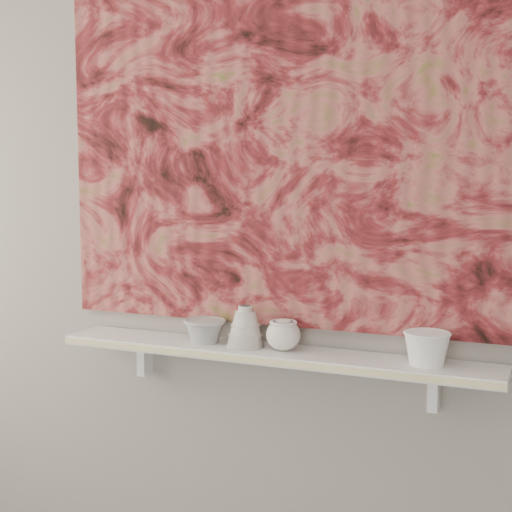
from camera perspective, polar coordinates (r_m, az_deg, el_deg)
The scene contains 11 objects.
wall_back at distance 2.24m, azimuth 2.03°, elevation 3.58°, with size 3.60×3.60×0.00m, color gray.
shelf at distance 2.22m, azimuth 1.10°, elevation -7.83°, with size 1.40×0.18×0.03m, color white.
shelf_stripe at distance 2.13m, azimuth 0.16°, elevation -8.38°, with size 1.40×0.01×0.02m, color beige.
bracket_left at distance 2.51m, azimuth -8.88°, elevation -8.02°, with size 0.03×0.06×0.12m, color white.
bracket_right at distance 2.17m, azimuth 14.05°, elevation -10.36°, with size 0.03×0.06×0.12m, color white.
painting at distance 2.23m, azimuth 1.92°, elevation 8.45°, with size 1.50×0.03×1.10m, color maroon.
house_motif at distance 2.11m, azimuth 13.27°, elevation 0.03°, with size 0.09×0.00×0.08m, color black.
bowl_grey at distance 2.30m, azimuth -4.11°, elevation -5.97°, with size 0.14×0.14×0.08m, color gray, non-canonical shape.
cup_cream at distance 2.19m, azimuth 2.20°, elevation -6.33°, with size 0.10×0.10×0.10m, color silver, non-canonical shape.
bell_vessel at distance 2.23m, azimuth -0.85°, elevation -5.63°, with size 0.12×0.12×0.13m, color beige, non-canonical shape.
bowl_white at distance 2.08m, azimuth 13.51°, elevation -7.17°, with size 0.13×0.13×0.10m, color white, non-canonical shape.
Camera 1 is at (0.80, -0.49, 1.45)m, focal length 50.00 mm.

